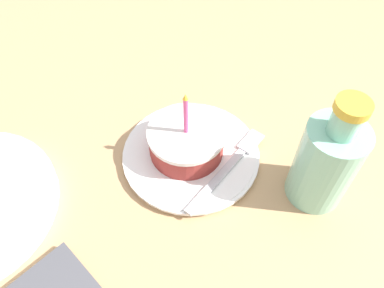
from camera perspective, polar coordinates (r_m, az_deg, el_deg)
The scene contains 5 objects.
ground_plane at distance 0.60m, azimuth -0.94°, elevation -3.79°, with size 2.40×2.40×0.04m.
plate at distance 0.58m, azimuth -0.00°, elevation -1.73°, with size 0.21×0.21×0.01m.
cake_slice at distance 0.56m, azimuth -0.87°, elevation 0.50°, with size 0.12×0.12×0.12m.
fork at distance 0.57m, azimuth 5.97°, elevation -3.04°, with size 0.04×0.18×0.00m.
bottle at distance 0.53m, azimuth 19.77°, elevation -2.51°, with size 0.08×0.08×0.19m.
Camera 1 is at (-0.24, 0.23, 0.48)m, focal length 35.00 mm.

